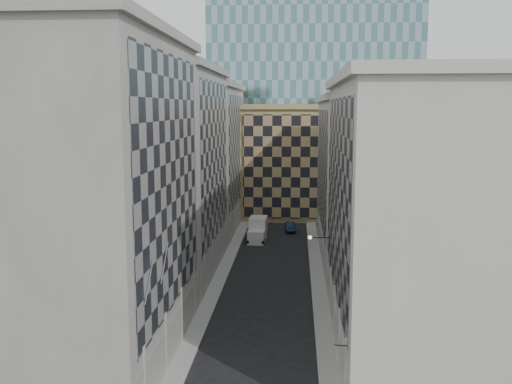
% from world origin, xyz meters
% --- Properties ---
extents(sidewalk_west, '(1.50, 100.00, 0.15)m').
position_xyz_m(sidewalk_west, '(-5.25, 30.00, 0.07)').
color(sidewalk_west, '#959690').
rests_on(sidewalk_west, ground).
extents(sidewalk_east, '(1.50, 100.00, 0.15)m').
position_xyz_m(sidewalk_east, '(5.25, 30.00, 0.07)').
color(sidewalk_east, '#959690').
rests_on(sidewalk_east, ground).
extents(bldg_left_a, '(10.80, 22.80, 23.70)m').
position_xyz_m(bldg_left_a, '(-10.88, 11.00, 11.82)').
color(bldg_left_a, gray).
rests_on(bldg_left_a, ground).
extents(bldg_left_b, '(10.80, 22.80, 22.70)m').
position_xyz_m(bldg_left_b, '(-10.88, 33.00, 11.32)').
color(bldg_left_b, '#98978D').
rests_on(bldg_left_b, ground).
extents(bldg_left_c, '(10.80, 22.80, 21.70)m').
position_xyz_m(bldg_left_c, '(-10.88, 55.00, 10.83)').
color(bldg_left_c, gray).
rests_on(bldg_left_c, ground).
extents(bldg_right_a, '(10.80, 26.80, 20.70)m').
position_xyz_m(bldg_right_a, '(10.88, 15.00, 10.32)').
color(bldg_right_a, beige).
rests_on(bldg_right_a, ground).
extents(bldg_right_b, '(10.80, 28.80, 19.70)m').
position_xyz_m(bldg_right_b, '(10.89, 42.00, 9.85)').
color(bldg_right_b, beige).
rests_on(bldg_right_b, ground).
extents(tan_block, '(16.80, 14.80, 18.80)m').
position_xyz_m(tan_block, '(2.00, 67.90, 9.44)').
color(tan_block, tan).
rests_on(tan_block, ground).
extents(church_tower, '(7.20, 7.20, 51.50)m').
position_xyz_m(church_tower, '(0.00, 82.00, 26.95)').
color(church_tower, '#302925').
rests_on(church_tower, ground).
extents(flagpoles_left, '(0.10, 6.33, 2.33)m').
position_xyz_m(flagpoles_left, '(-5.90, 6.00, 8.00)').
color(flagpoles_left, gray).
rests_on(flagpoles_left, ground).
extents(bracket_lamp, '(1.98, 0.36, 0.36)m').
position_xyz_m(bracket_lamp, '(4.38, 24.00, 6.20)').
color(bracket_lamp, black).
rests_on(bracket_lamp, ground).
extents(box_truck, '(2.51, 5.78, 3.13)m').
position_xyz_m(box_truck, '(-2.42, 48.65, 1.36)').
color(box_truck, silver).
rests_on(box_truck, ground).
extents(dark_car, '(1.73, 4.14, 1.33)m').
position_xyz_m(dark_car, '(2.01, 54.73, 0.67)').
color(dark_car, '#0F1E38').
rests_on(dark_car, ground).
extents(shop_sign, '(0.77, 0.67, 0.75)m').
position_xyz_m(shop_sign, '(5.42, 4.15, 3.84)').
color(shop_sign, black).
rests_on(shop_sign, ground).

